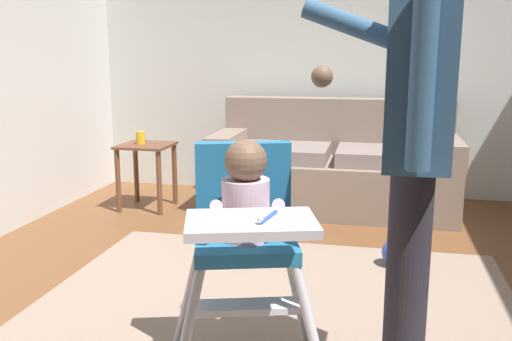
{
  "coord_description": "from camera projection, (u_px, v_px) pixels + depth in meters",
  "views": [
    {
      "loc": [
        0.31,
        -2.24,
        1.22
      ],
      "look_at": [
        -0.15,
        -0.11,
        0.77
      ],
      "focal_mm": 39.59,
      "sensor_mm": 36.0,
      "label": 1
    }
  ],
  "objects": [
    {
      "name": "side_table",
      "position": [
        147.0,
        161.0,
        4.48
      ],
      "size": [
        0.4,
        0.4,
        0.52
      ],
      "color": "brown",
      "rests_on": "ground"
    },
    {
      "name": "couch",
      "position": [
        334.0,
        167.0,
        4.51
      ],
      "size": [
        1.89,
        0.86,
        0.86
      ],
      "rotation": [
        0.0,
        0.0,
        -1.57
      ],
      "color": "gray",
      "rests_on": "ground"
    },
    {
      "name": "toy_ball_second",
      "position": [
        396.0,
        253.0,
        3.29
      ],
      "size": [
        0.16,
        0.16,
        0.16
      ],
      "primitive_type": "sphere",
      "color": "#284CB7",
      "rests_on": "ground"
    },
    {
      "name": "sippy_cup",
      "position": [
        141.0,
        138.0,
        4.46
      ],
      "size": [
        0.07,
        0.07,
        0.1
      ],
      "primitive_type": "cylinder",
      "color": "gold",
      "rests_on": "side_table"
    },
    {
      "name": "high_chair",
      "position": [
        245.0,
        219.0,
        2.02
      ],
      "size": [
        0.74,
        0.83,
        0.94
      ],
      "rotation": [
        0.0,
        0.0,
        -1.28
      ],
      "color": "silver",
      "rests_on": "ground"
    },
    {
      "name": "adult_standing",
      "position": [
        412.0,
        148.0,
        1.84
      ],
      "size": [
        0.51,
        0.5,
        1.62
      ],
      "rotation": [
        0.0,
        0.0,
        3.13
      ],
      "color": "#29252E",
      "rests_on": "ground"
    },
    {
      "name": "wall_far",
      "position": [
        343.0,
        45.0,
        4.81
      ],
      "size": [
        5.12,
        0.06,
        2.59
      ],
      "primitive_type": "cube",
      "color": "silver",
      "rests_on": "ground"
    }
  ]
}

